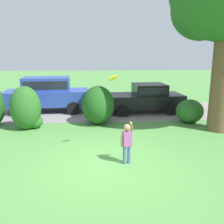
% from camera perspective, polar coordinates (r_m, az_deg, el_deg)
% --- Properties ---
extents(ground_plane, '(80.00, 80.00, 0.00)m').
position_cam_1_polar(ground_plane, '(7.50, -1.29, -11.88)').
color(ground_plane, '#518E42').
extents(driveway_strip, '(28.00, 4.40, 0.02)m').
position_cam_1_polar(driveway_strip, '(13.88, -2.55, 0.09)').
color(driveway_strip, gray).
rests_on(driveway_strip, ground).
extents(shrub_centre_left, '(1.31, 1.19, 1.86)m').
position_cam_1_polar(shrub_centre_left, '(11.17, -19.03, 0.63)').
color(shrub_centre_left, '#286023').
rests_on(shrub_centre_left, ground).
extents(shrub_centre, '(1.48, 1.67, 1.76)m').
position_cam_1_polar(shrub_centre, '(11.38, -3.22, 1.60)').
color(shrub_centre, '#1E511C').
rests_on(shrub_centre, ground).
extents(shrub_centre_right, '(1.27, 1.25, 1.10)m').
position_cam_1_polar(shrub_centre_right, '(12.19, 17.39, 0.03)').
color(shrub_centre_right, '#286023').
rests_on(shrub_centre_right, ground).
extents(parked_sedan, '(4.49, 2.27, 1.56)m').
position_cam_1_polar(parked_sedan, '(13.79, 7.62, 3.45)').
color(parked_sedan, black).
rests_on(parked_sedan, ground).
extents(parked_suv, '(4.82, 2.36, 1.92)m').
position_cam_1_polar(parked_suv, '(14.18, -14.59, 4.35)').
color(parked_suv, '#28429E').
rests_on(parked_suv, ground).
extents(child_thrower, '(0.41, 0.34, 1.29)m').
position_cam_1_polar(child_thrower, '(7.30, 3.44, -6.53)').
color(child_thrower, '#4C608C').
rests_on(child_thrower, ground).
extents(frisbee, '(0.33, 0.25, 0.27)m').
position_cam_1_polar(frisbee, '(7.68, 0.29, 7.75)').
color(frisbee, yellow).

